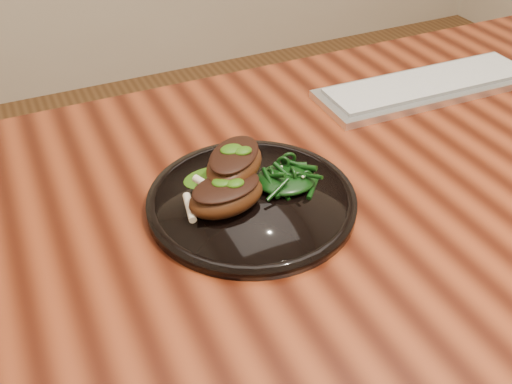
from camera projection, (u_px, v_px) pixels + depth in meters
desk at (418, 195)px, 0.95m from camera, size 1.60×0.80×0.75m
plate at (252, 200)px, 0.79m from camera, size 0.29×0.29×0.02m
lamb_chop_front at (226, 195)px, 0.75m from camera, size 0.12×0.09×0.05m
lamb_chop_back at (234, 163)px, 0.78m from camera, size 0.13×0.13×0.05m
herb_smear at (211, 178)px, 0.82m from camera, size 0.08×0.05×0.01m
greens_heap at (287, 176)px, 0.80m from camera, size 0.09×0.08×0.03m
keyboard at (428, 86)px, 1.06m from camera, size 0.44×0.14×0.02m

